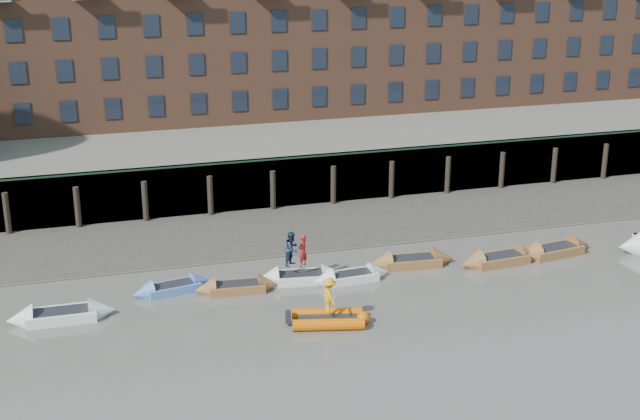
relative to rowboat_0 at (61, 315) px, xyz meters
name	(u,v)px	position (x,y,z in m)	size (l,w,h in m)	color
ground	(439,367)	(15.20, -9.04, -0.25)	(220.00, 220.00, 0.00)	#5B574E
foreshore	(320,226)	(15.20, 8.96, -0.25)	(110.00, 8.00, 0.50)	#3D382F
mud_band	(336,246)	(15.20, 5.56, -0.25)	(110.00, 1.60, 0.10)	#4C4336
river_wall	(301,181)	(15.20, 13.34, 1.34)	(110.00, 1.23, 3.30)	#2D2A26
bank_terrace	(256,132)	(15.20, 26.96, 1.35)	(110.00, 28.00, 3.20)	#5E594D
rowboat_0	(61,315)	(0.00, 0.00, 0.00)	(4.98, 1.50, 1.44)	silver
rowboat_1	(173,288)	(5.42, 1.82, -0.04)	(4.30, 1.95, 1.20)	#4774B7
rowboat_2	(237,287)	(8.54, 0.96, -0.03)	(4.41, 1.61, 1.25)	brown
rowboat_3	(300,277)	(11.91, 1.24, -0.02)	(4.75, 1.89, 1.34)	silver
rowboat_4	(351,277)	(14.46, 0.65, -0.04)	(4.31, 1.51, 1.23)	silver
rowboat_5	(412,261)	(18.24, 1.67, -0.01)	(4.85, 1.77, 1.38)	brown
rowboat_6	(500,259)	(22.94, 0.62, -0.01)	(4.91, 1.81, 1.39)	brown
rowboat_7	(554,250)	(26.46, 0.92, 0.00)	(5.02, 2.14, 1.41)	brown
rib_tender	(331,319)	(12.00, -3.93, 0.02)	(3.71, 2.39, 0.63)	#D05803
person_rower_a	(302,250)	(12.01, 1.16, 1.50)	(0.62, 0.41, 1.71)	maroon
person_rower_b	(292,249)	(11.53, 1.41, 1.56)	(0.88, 0.69, 1.82)	#19233F
person_rib_crew	(329,296)	(11.91, -3.92, 1.20)	(1.13, 0.65, 1.74)	orange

